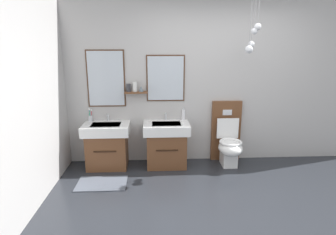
# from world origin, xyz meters

# --- Properties ---
(ground_plane) EXTENTS (6.31, 4.84, 0.10)m
(ground_plane) POSITION_xyz_m (0.00, 0.00, -0.05)
(ground_plane) COLOR #23262B
(ground_plane) RESTS_ON ground
(wall_back) EXTENTS (5.11, 0.65, 2.54)m
(wall_back) POSITION_xyz_m (-0.02, 1.76, 1.27)
(wall_back) COLOR #B7B5B2
(wall_back) RESTS_ON ground
(wall_left) EXTENTS (0.12, 3.64, 2.54)m
(wall_left) POSITION_xyz_m (-2.50, 0.00, 1.27)
(wall_left) COLOR #B7B5B2
(wall_left) RESTS_ON ground
(bath_mat) EXTENTS (0.68, 0.44, 0.01)m
(bath_mat) POSITION_xyz_m (-1.80, 0.88, 0.01)
(bath_mat) COLOR #474C56
(bath_mat) RESTS_ON ground
(vanity_sink_left) EXTENTS (0.71, 0.51, 0.70)m
(vanity_sink_left) POSITION_xyz_m (-1.80, 1.48, 0.37)
(vanity_sink_left) COLOR brown
(vanity_sink_left) RESTS_ON ground
(tap_on_left_sink) EXTENTS (0.03, 0.13, 0.11)m
(tap_on_left_sink) POSITION_xyz_m (-1.80, 1.67, 0.77)
(tap_on_left_sink) COLOR silver
(tap_on_left_sink) RESTS_ON vanity_sink_left
(vanity_sink_right) EXTENTS (0.71, 0.51, 0.70)m
(vanity_sink_right) POSITION_xyz_m (-0.87, 1.48, 0.37)
(vanity_sink_right) COLOR brown
(vanity_sink_right) RESTS_ON ground
(tap_on_right_sink) EXTENTS (0.03, 0.13, 0.11)m
(tap_on_right_sink) POSITION_xyz_m (-0.87, 1.67, 0.77)
(tap_on_right_sink) COLOR silver
(tap_on_right_sink) RESTS_ON vanity_sink_right
(toilet) EXTENTS (0.48, 0.62, 1.00)m
(toilet) POSITION_xyz_m (0.13, 1.50, 0.38)
(toilet) COLOR brown
(toilet) RESTS_ON ground
(toothbrush_cup) EXTENTS (0.07, 0.07, 0.21)m
(toothbrush_cup) POSITION_xyz_m (-2.07, 1.66, 0.75)
(toothbrush_cup) COLOR silver
(toothbrush_cup) RESTS_ON vanity_sink_left
(soap_dispenser) EXTENTS (0.06, 0.06, 0.20)m
(soap_dispenser) POSITION_xyz_m (-0.58, 1.67, 0.78)
(soap_dispenser) COLOR white
(soap_dispenser) RESTS_ON vanity_sink_right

